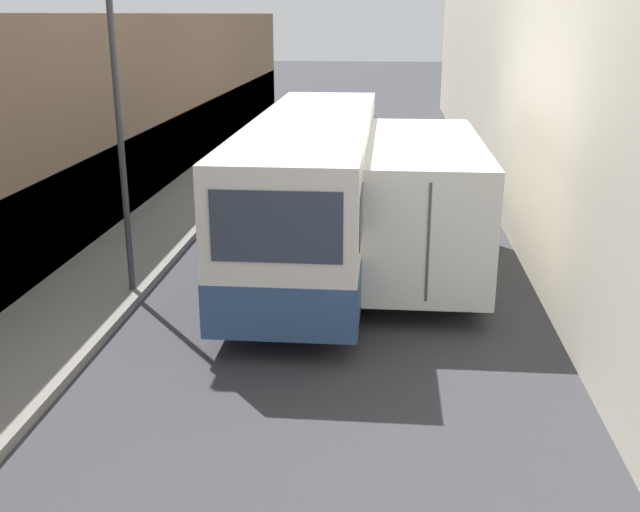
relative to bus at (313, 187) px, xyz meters
name	(u,v)px	position (x,y,z in m)	size (l,w,h in m)	color
ground_plane	(333,267)	(0.50, -0.54, -1.69)	(150.00, 150.00, 0.00)	#38383D
sidewalk_left	(126,258)	(-4.18, -0.54, -1.61)	(2.23, 60.00, 0.16)	gray
building_left_shopfront	(19,153)	(-6.39, -0.54, 0.73)	(2.40, 60.00, 5.33)	brown
bus	(313,187)	(0.00, 0.00, 0.00)	(2.48, 10.95, 3.19)	silver
box_truck	(419,192)	(2.35, 0.29, -0.14)	(2.36, 8.95, 2.86)	silver
panel_van	(308,125)	(-1.53, 13.34, -0.56)	(1.99, 4.13, 2.03)	#BCBCC1
street_lamp	(113,48)	(-3.31, -2.63, 3.05)	(0.36, 0.80, 6.57)	#38383D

